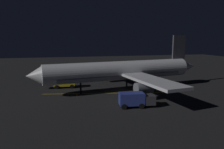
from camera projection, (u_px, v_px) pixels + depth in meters
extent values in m
cube|color=black|center=(121.00, 90.00, 45.74)|extent=(180.00, 180.00, 0.20)
cube|color=gold|center=(105.00, 93.00, 42.80)|extent=(5.04, 25.10, 0.01)
cylinder|color=white|center=(121.00, 70.00, 45.00)|extent=(8.75, 32.92, 4.03)
cube|color=#4C4C56|center=(121.00, 75.00, 45.19)|extent=(7.84, 28.04, 0.72)
cone|color=white|center=(35.00, 76.00, 38.40)|extent=(4.37, 3.76, 3.95)
cone|color=white|center=(187.00, 66.00, 51.83)|extent=(4.29, 5.31, 3.62)
cube|color=#4C4C56|center=(179.00, 47.00, 49.97)|extent=(0.88, 3.61, 5.60)
cube|color=white|center=(152.00, 81.00, 36.95)|extent=(15.75, 6.97, 0.50)
cylinder|color=slate|center=(144.00, 88.00, 37.43)|extent=(2.54, 3.47, 2.10)
cube|color=white|center=(111.00, 67.00, 54.48)|extent=(15.75, 6.97, 0.50)
cylinder|color=slate|center=(108.00, 73.00, 53.57)|extent=(2.54, 3.47, 2.10)
cylinder|color=black|center=(81.00, 88.00, 42.15)|extent=(0.41, 0.41, 2.31)
cylinder|color=black|center=(137.00, 86.00, 44.32)|extent=(0.41, 0.41, 2.31)
cylinder|color=black|center=(127.00, 82.00, 48.73)|extent=(0.41, 0.41, 2.31)
cube|color=gold|center=(64.00, 82.00, 47.47)|extent=(2.51, 4.88, 1.99)
cube|color=#38383D|center=(50.00, 83.00, 47.01)|extent=(2.15, 1.97, 1.50)
cylinder|color=black|center=(57.00, 86.00, 47.39)|extent=(2.38, 1.10, 0.90)
cylinder|color=black|center=(72.00, 86.00, 47.89)|extent=(2.38, 1.10, 0.90)
cube|color=navy|center=(132.00, 99.00, 33.78)|extent=(2.58, 4.25, 1.96)
cube|color=#38383D|center=(149.00, 99.00, 34.17)|extent=(2.20, 2.03, 1.50)
cylinder|color=black|center=(140.00, 104.00, 34.11)|extent=(2.40, 1.18, 0.90)
cylinder|color=black|center=(123.00, 105.00, 33.78)|extent=(2.40, 1.18, 0.90)
cylinder|color=black|center=(72.00, 85.00, 48.27)|extent=(0.32, 0.32, 0.85)
cylinder|color=yellow|center=(72.00, 82.00, 48.14)|extent=(0.40, 0.40, 0.65)
sphere|color=tan|center=(72.00, 80.00, 48.07)|extent=(0.24, 0.24, 0.24)
cone|color=#EA590F|center=(74.00, 87.00, 47.47)|extent=(0.36, 0.36, 0.55)
cube|color=black|center=(74.00, 88.00, 47.51)|extent=(0.50, 0.50, 0.03)
cone|color=#EA590F|center=(77.00, 95.00, 40.74)|extent=(0.36, 0.36, 0.55)
cube|color=black|center=(77.00, 96.00, 40.79)|extent=(0.50, 0.50, 0.03)
cone|color=#EA590F|center=(72.00, 85.00, 49.56)|extent=(0.36, 0.36, 0.55)
cube|color=black|center=(72.00, 86.00, 49.60)|extent=(0.50, 0.50, 0.03)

